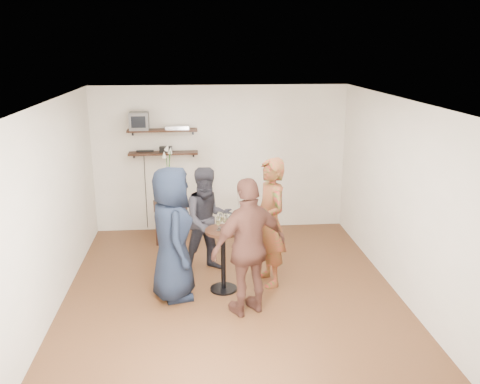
# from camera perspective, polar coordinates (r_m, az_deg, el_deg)

# --- Properties ---
(room) EXTENTS (4.58, 5.08, 2.68)m
(room) POSITION_cam_1_polar(r_m,az_deg,el_deg) (6.69, -1.06, -0.87)
(room) COLOR #402714
(room) RESTS_ON ground
(shelf_upper) EXTENTS (1.20, 0.25, 0.04)m
(shelf_upper) POSITION_cam_1_polar(r_m,az_deg,el_deg) (8.88, -8.71, 6.87)
(shelf_upper) COLOR black
(shelf_upper) RESTS_ON room
(shelf_lower) EXTENTS (1.20, 0.25, 0.04)m
(shelf_lower) POSITION_cam_1_polar(r_m,az_deg,el_deg) (8.95, -8.60, 4.34)
(shelf_lower) COLOR black
(shelf_lower) RESTS_ON room
(crt_monitor) EXTENTS (0.32, 0.30, 0.30)m
(crt_monitor) POSITION_cam_1_polar(r_m,az_deg,el_deg) (8.89, -11.25, 7.84)
(crt_monitor) COLOR #59595B
(crt_monitor) RESTS_ON shelf_upper
(dvd_deck) EXTENTS (0.40, 0.24, 0.06)m
(dvd_deck) POSITION_cam_1_polar(r_m,az_deg,el_deg) (8.86, -7.07, 7.22)
(dvd_deck) COLOR silver
(dvd_deck) RESTS_ON shelf_upper
(radio) EXTENTS (0.22, 0.10, 0.10)m
(radio) POSITION_cam_1_polar(r_m,az_deg,el_deg) (8.94, -8.33, 4.77)
(radio) COLOR black
(radio) RESTS_ON shelf_lower
(power_strip) EXTENTS (0.30, 0.05, 0.03)m
(power_strip) POSITION_cam_1_polar(r_m,az_deg,el_deg) (9.02, -10.61, 4.54)
(power_strip) COLOR black
(power_strip) RESTS_ON shelf_lower
(side_table) EXTENTS (0.60, 0.60, 0.66)m
(side_table) POSITION_cam_1_polar(r_m,az_deg,el_deg) (8.75, -7.86, -2.02)
(side_table) COLOR black
(side_table) RESTS_ON room
(vase_lilies) EXTENTS (0.20, 0.21, 1.06)m
(vase_lilies) POSITION_cam_1_polar(r_m,az_deg,el_deg) (8.62, -7.98, 0.78)
(vase_lilies) COLOR white
(vase_lilies) RESTS_ON side_table
(drinks_table) EXTENTS (0.48, 0.48, 0.89)m
(drinks_table) POSITION_cam_1_polar(r_m,az_deg,el_deg) (6.92, -1.90, -6.70)
(drinks_table) COLOR black
(drinks_table) RESTS_ON room
(wine_glass_fl) EXTENTS (0.06, 0.06, 0.19)m
(wine_glass_fl) POSITION_cam_1_polar(r_m,az_deg,el_deg) (6.74, -2.45, -3.32)
(wine_glass_fl) COLOR silver
(wine_glass_fl) RESTS_ON drinks_table
(wine_glass_fr) EXTENTS (0.07, 0.07, 0.22)m
(wine_glass_fr) POSITION_cam_1_polar(r_m,az_deg,el_deg) (6.74, -1.35, -3.11)
(wine_glass_fr) COLOR silver
(wine_glass_fr) RESTS_ON drinks_table
(wine_glass_bl) EXTENTS (0.07, 0.07, 0.22)m
(wine_glass_bl) POSITION_cam_1_polar(r_m,az_deg,el_deg) (6.81, -2.26, -2.90)
(wine_glass_bl) COLOR silver
(wine_glass_bl) RESTS_ON drinks_table
(wine_glass_br) EXTENTS (0.07, 0.07, 0.21)m
(wine_glass_br) POSITION_cam_1_polar(r_m,az_deg,el_deg) (6.79, -1.64, -3.05)
(wine_glass_br) COLOR silver
(wine_glass_br) RESTS_ON drinks_table
(person_plaid) EXTENTS (0.59, 0.75, 1.81)m
(person_plaid) POSITION_cam_1_polar(r_m,az_deg,el_deg) (7.03, 3.40, -3.43)
(person_plaid) COLOR red
(person_plaid) RESTS_ON room
(person_dark) EXTENTS (0.90, 0.78, 1.59)m
(person_dark) POSITION_cam_1_polar(r_m,az_deg,el_deg) (7.45, -3.61, -3.19)
(person_dark) COLOR black
(person_dark) RESTS_ON room
(person_navy) EXTENTS (0.72, 0.97, 1.79)m
(person_navy) POSITION_cam_1_polar(r_m,az_deg,el_deg) (6.68, -7.63, -4.68)
(person_navy) COLOR black
(person_navy) RESTS_ON room
(person_brown) EXTENTS (1.11, 0.82, 1.75)m
(person_brown) POSITION_cam_1_polar(r_m,az_deg,el_deg) (6.26, 1.04, -6.22)
(person_brown) COLOR #4B2920
(person_brown) RESTS_ON room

